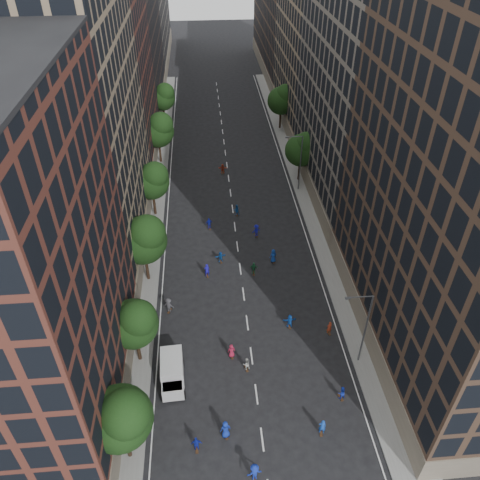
{
  "coord_description": "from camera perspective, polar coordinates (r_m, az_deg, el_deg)",
  "views": [
    {
      "loc": [
        -3.72,
        -16.8,
        38.16
      ],
      "look_at": [
        0.24,
        30.27,
        2.0
      ],
      "focal_mm": 35.0,
      "sensor_mm": 36.0,
      "label": 1
    }
  ],
  "objects": [
    {
      "name": "sidewalk_left",
      "position": [
        75.19,
        -10.52,
        6.32
      ],
      "size": [
        4.0,
        105.0,
        0.15
      ],
      "primitive_type": "cube",
      "color": "slate",
      "rests_on": "ground"
    },
    {
      "name": "skater_7",
      "position": [
        51.11,
        10.83,
        -10.47
      ],
      "size": [
        0.64,
        0.5,
        1.56
      ],
      "primitive_type": "imported",
      "rotation": [
        0.0,
        0.0,
        3.38
      ],
      "color": "maroon",
      "rests_on": "ground"
    },
    {
      "name": "tree_left_4",
      "position": [
        79.73,
        -9.9,
        13.17
      ],
      "size": [
        5.4,
        5.4,
        9.08
      ],
      "color": "black",
      "rests_on": "ground"
    },
    {
      "name": "bldg_right_b",
      "position": [
        68.42,
        15.61,
        17.68
      ],
      "size": [
        14.0,
        28.0,
        33.0
      ],
      "primitive_type": "cube",
      "color": "#645B52",
      "rests_on": "ground"
    },
    {
      "name": "bldg_right_c",
      "position": [
        93.01,
        10.37,
        24.07
      ],
      "size": [
        14.0,
        26.0,
        35.0
      ],
      "primitive_type": "cube",
      "color": "#857057",
      "rests_on": "ground"
    },
    {
      "name": "tree_left_1",
      "position": [
        45.35,
        -12.73,
        -9.77
      ],
      "size": [
        4.8,
        4.8,
        8.21
      ],
      "color": "black",
      "rests_on": "ground"
    },
    {
      "name": "skater_5",
      "position": [
        51.08,
        6.07,
        -9.83
      ],
      "size": [
        1.53,
        0.59,
        1.62
      ],
      "primitive_type": "imported",
      "rotation": [
        0.0,
        0.0,
        3.22
      ],
      "color": "#154DB0",
      "rests_on": "ground"
    },
    {
      "name": "bldg_right_a",
      "position": [
        43.97,
        27.16,
        5.75
      ],
      "size": [
        14.0,
        30.0,
        36.0
      ],
      "primitive_type": "cube",
      "color": "#422F23",
      "rests_on": "ground"
    },
    {
      "name": "skater_11",
      "position": [
        58.8,
        -2.39,
        -2.12
      ],
      "size": [
        1.45,
        0.75,
        1.5
      ],
      "primitive_type": "imported",
      "rotation": [
        0.0,
        0.0,
        3.38
      ],
      "color": "#13479B",
      "rests_on": "ground"
    },
    {
      "name": "skater_16",
      "position": [
        64.54,
        -3.78,
        2.0
      ],
      "size": [
        1.04,
        0.64,
        1.66
      ],
      "primitive_type": "imported",
      "rotation": [
        0.0,
        0.0,
        3.41
      ],
      "color": "#1521B0",
      "rests_on": "ground"
    },
    {
      "name": "bldg_left_d",
      "position": [
        102.4,
        -14.54,
        23.89
      ],
      "size": [
        14.0,
        28.0,
        32.0
      ],
      "primitive_type": "cube",
      "color": "#2D211E",
      "rests_on": "ground"
    },
    {
      "name": "skater_13",
      "position": [
        56.75,
        -4.06,
        -3.72
      ],
      "size": [
        0.74,
        0.58,
        1.79
      ],
      "primitive_type": "imported",
      "rotation": [
        0.0,
        0.0,
        3.39
      ],
      "color": "#1D16B8",
      "rests_on": "ground"
    },
    {
      "name": "skater_3",
      "position": [
        41.45,
        1.77,
        -26.49
      ],
      "size": [
        1.33,
        0.93,
        1.87
      ],
      "primitive_type": "imported",
      "rotation": [
        0.0,
        0.0,
        3.34
      ],
      "color": "#1329A1",
      "rests_on": "ground"
    },
    {
      "name": "skater_1",
      "position": [
        43.95,
        9.98,
        -21.53
      ],
      "size": [
        0.71,
        0.55,
        1.75
      ],
      "primitive_type": "imported",
      "rotation": [
        0.0,
        0.0,
        2.92
      ],
      "color": "blue",
      "rests_on": "ground"
    },
    {
      "name": "bldg_left_c",
      "position": [
        80.07,
        -16.44,
        18.45
      ],
      "size": [
        14.0,
        20.0,
        28.0
      ],
      "primitive_type": "cube",
      "color": "#542920",
      "rests_on": "ground"
    },
    {
      "name": "skater_9",
      "position": [
        52.9,
        -8.66,
        -7.9
      ],
      "size": [
        1.33,
        1.07,
        1.8
      ],
      "primitive_type": "imported",
      "rotation": [
        0.0,
        0.0,
        2.74
      ],
      "color": "#414045",
      "rests_on": "ground"
    },
    {
      "name": "tree_left_0",
      "position": [
        38.94,
        -14.25,
        -20.19
      ],
      "size": [
        5.2,
        5.2,
        8.83
      ],
      "color": "black",
      "rests_on": "ground"
    },
    {
      "name": "cargo_van",
      "position": [
        46.4,
        -8.25,
        -15.67
      ],
      "size": [
        2.46,
        4.85,
        2.52
      ],
      "rotation": [
        0.0,
        0.0,
        0.05
      ],
      "color": "silver",
      "rests_on": "ground"
    },
    {
      "name": "bldg_left_b",
      "position": [
        58.0,
        -20.33,
        13.76
      ],
      "size": [
        14.0,
        26.0,
        34.0
      ],
      "primitive_type": "cube",
      "color": "#857057",
      "rests_on": "ground"
    },
    {
      "name": "skater_2",
      "position": [
        46.3,
        12.26,
        -17.76
      ],
      "size": [
        0.86,
        0.74,
        1.51
      ],
      "primitive_type": "imported",
      "rotation": [
        0.0,
        0.0,
        3.41
      ],
      "color": "#152BAC",
      "rests_on": "ground"
    },
    {
      "name": "bldg_right_d",
      "position": [
        125.08,
        6.42,
        26.56
      ],
      "size": [
        14.0,
        40.0,
        30.0
      ],
      "primitive_type": "cube",
      "color": "#422F23",
      "rests_on": "ground"
    },
    {
      "name": "bldg_left_a",
      "position": [
        39.28,
        -26.61,
        -3.4
      ],
      "size": [
        14.0,
        22.0,
        30.0
      ],
      "primitive_type": "cube",
      "color": "#542920",
      "rests_on": "ground"
    },
    {
      "name": "skater_12",
      "position": [
        58.79,
        4.06,
        -1.97
      ],
      "size": [
        1.03,
        0.8,
        1.85
      ],
      "primitive_type": "imported",
      "rotation": [
        0.0,
        0.0,
        3.4
      ],
      "color": "navy",
      "rests_on": "ground"
    },
    {
      "name": "tree_left_3",
      "position": [
        65.64,
        -10.64,
        7.23
      ],
      "size": [
        5.0,
        5.0,
        8.58
      ],
      "color": "black",
      "rests_on": "ground"
    },
    {
      "name": "skater_15",
      "position": [
        63.01,
        1.99,
        1.14
      ],
      "size": [
        1.3,
        1.01,
        1.77
      ],
      "primitive_type": "imported",
      "rotation": [
        0.0,
        0.0,
        3.5
      ],
      "color": "#1415A3",
      "rests_on": "ground"
    },
    {
      "name": "streetlamp_near",
      "position": [
        46.0,
        14.87,
        -10.06
      ],
      "size": [
        2.64,
        0.22,
        9.06
      ],
      "color": "#595B60",
      "rests_on": "ground"
    },
    {
      "name": "tree_left_5",
      "position": [
        94.7,
        -9.34,
        16.9
      ],
      "size": [
        4.8,
        4.8,
        8.33
      ],
      "color": "black",
      "rests_on": "ground"
    },
    {
      "name": "skater_8",
      "position": [
        47.26,
        0.79,
        -14.9
      ],
      "size": [
        0.84,
        0.72,
        1.5
      ],
      "primitive_type": "imported",
      "rotation": [
        0.0,
        0.0,
        3.38
      ],
      "color": "#BBBCB7",
      "rests_on": "ground"
    },
    {
      "name": "skater_14",
      "position": [
        67.16,
        -0.44,
        3.65
      ],
      "size": [
        0.88,
        0.74,
        1.63
      ],
      "primitive_type": "imported",
      "rotation": [
        0.0,
        0.0,
        3.3
      ],
      "color": "#124999",
      "rests_on": "ground"
    },
    {
      "name": "skater_17",
      "position": [
        77.66,
        -2.12,
        8.65
      ],
      "size": [
        1.52,
        0.61,
        1.6
      ],
      "primitive_type": "imported",
      "rotation": [
        0.0,
        0.0,
        3.05
      ],
      "color": "#AF381D",
      "rests_on": "ground"
    },
    {
      "name": "skater_0",
      "position": [
        43.16,
        -1.77,
        -22.1
      ],
      "size": [
        1.06,
        0.82,
        1.93
      ],
      "primitive_type": "imported",
      "rotation": [
        0.0,
        0.0,
        3.39
      ],
      "color": "#132B9E",
      "rests_on": "ground"
    },
    {
      "name": "bldg_left_e",
      "position": [
        136.02,
        -12.45,
        26.02
      ],
      "size": [
        14.0,
        40.0,
        26.0
      ],
      "primitive_type": "cube",
      "color": "#645B52",
      "rests_on": "ground"
    },
    {
      "name": "sidewalk_right",
      "position": [
        76.36,
        7.79,
        7.15
      ],
      "size": [
        4.0,
        105.0,
        0.15
      ],
      "primitive_type": "cube",
      "color": "slate",
      "rests_on": "ground"
    },
    {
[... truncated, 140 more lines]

